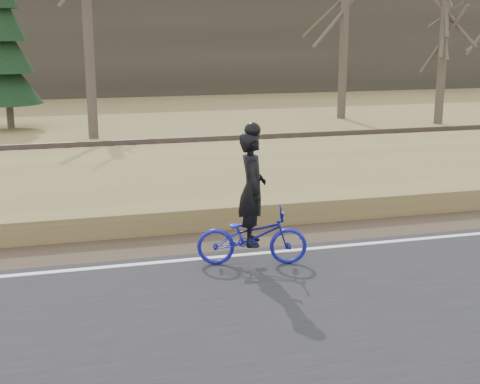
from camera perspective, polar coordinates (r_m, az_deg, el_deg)
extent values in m
plane|color=olive|center=(11.38, 1.81, -5.89)|extent=(120.00, 120.00, 0.00)
cube|color=black|center=(9.18, 6.44, -10.78)|extent=(120.00, 6.00, 0.06)
cube|color=silver|center=(11.54, 1.52, -5.27)|extent=(120.00, 0.12, 0.01)
cube|color=#473A2B|center=(12.47, 0.20, -4.01)|extent=(120.00, 1.60, 0.04)
cube|color=olive|center=(15.22, -2.79, 0.06)|extent=(120.00, 5.00, 0.44)
cube|color=slate|center=(18.86, -5.29, 2.74)|extent=(120.00, 3.00, 0.45)
cube|color=black|center=(18.80, -5.31, 3.62)|extent=(120.00, 2.40, 0.14)
cube|color=brown|center=(18.08, -4.92, 3.68)|extent=(120.00, 0.07, 0.15)
cube|color=brown|center=(19.48, -5.69, 4.40)|extent=(120.00, 0.07, 0.15)
cube|color=#383328|center=(40.37, -10.95, 12.43)|extent=(120.00, 4.00, 6.00)
imported|color=#151793|center=(10.92, 1.04, -3.81)|extent=(1.89, 1.02, 0.94)
imported|color=black|center=(10.70, 1.05, 0.29)|extent=(0.58, 0.76, 1.85)
sphere|color=black|center=(10.52, 1.08, 5.29)|extent=(0.26, 0.26, 0.26)
cylinder|color=brown|center=(24.23, -12.85, 13.55)|extent=(0.36, 0.36, 7.70)
cylinder|color=brown|center=(29.35, 8.95, 15.28)|extent=(0.36, 0.36, 9.30)
cylinder|color=brown|center=(28.53, 16.96, 11.78)|extent=(0.36, 0.36, 6.19)
cylinder|color=brown|center=(27.64, -19.03, 6.48)|extent=(0.28, 0.28, 1.30)
cone|color=black|center=(27.53, -19.24, 9.09)|extent=(2.60, 2.60, 1.89)
cone|color=black|center=(27.47, -19.44, 11.56)|extent=(2.15, 2.15, 1.89)
cone|color=black|center=(27.46, -19.65, 14.03)|extent=(1.70, 1.70, 1.89)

